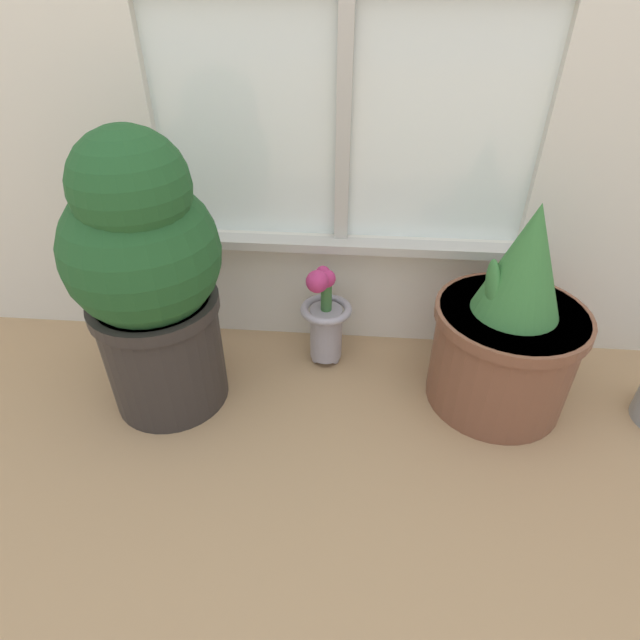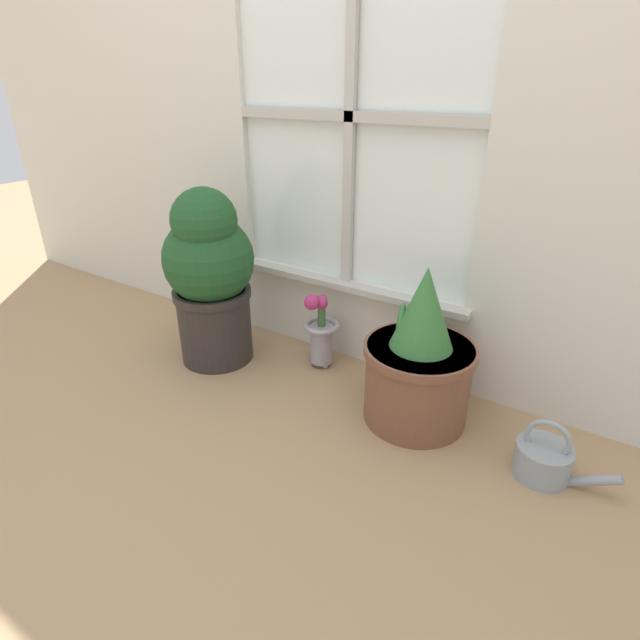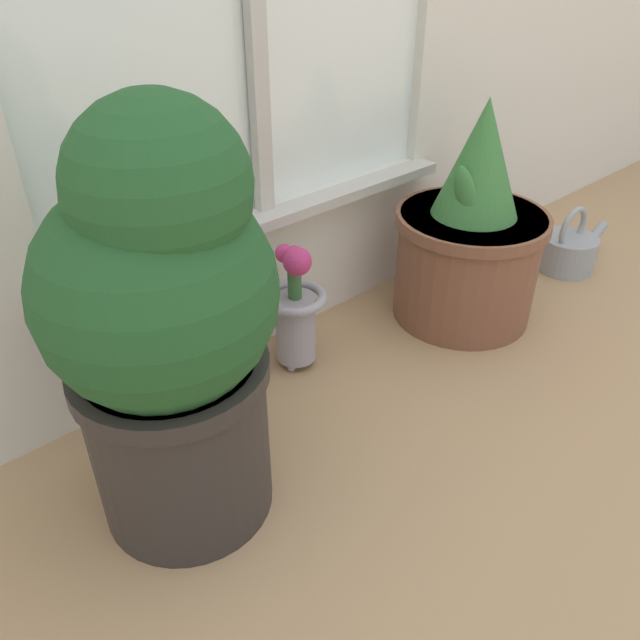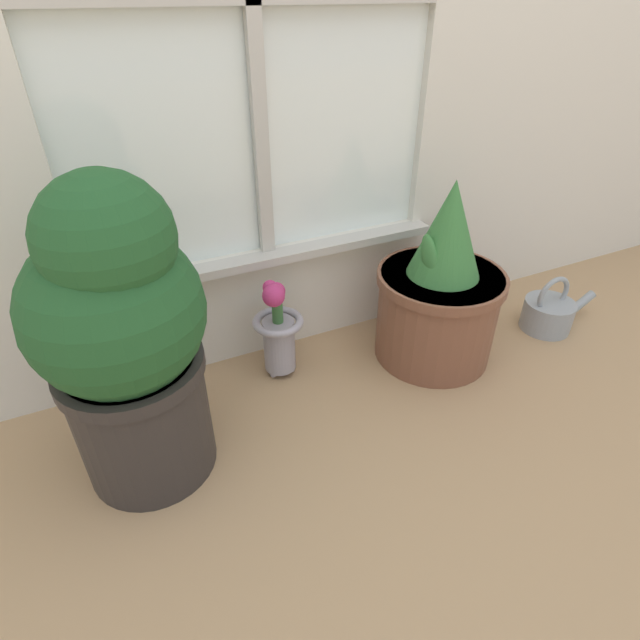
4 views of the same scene
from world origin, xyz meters
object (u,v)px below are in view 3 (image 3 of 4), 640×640
potted_plant_right (470,239)px  watering_can (568,250)px  flower_vase (295,309)px  potted_plant_left (166,328)px

potted_plant_right → watering_can: (0.43, -0.05, -0.16)m
flower_vase → watering_can: flower_vase is taller
potted_plant_right → flower_vase: size_ratio=1.73×
potted_plant_right → flower_vase: (-0.46, 0.11, -0.06)m
potted_plant_left → potted_plant_right: bearing=4.7°
potted_plant_left → flower_vase: size_ratio=2.24×
potted_plant_right → watering_can: size_ratio=1.91×
flower_vase → watering_can: size_ratio=1.10×
watering_can → potted_plant_left: bearing=-179.2°
flower_vase → potted_plant_left: bearing=-154.9°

